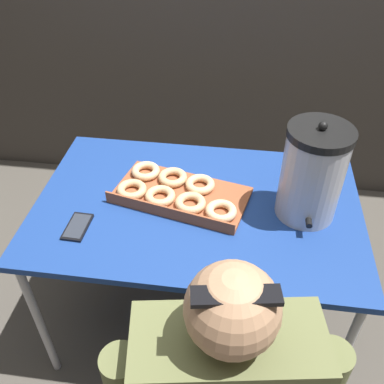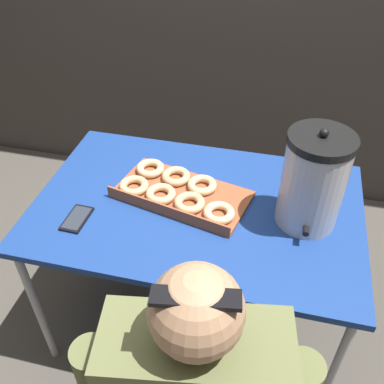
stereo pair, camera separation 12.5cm
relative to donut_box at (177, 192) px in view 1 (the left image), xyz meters
The scene contains 5 objects.
ground_plane 0.77m from the donut_box, 21.46° to the right, with size 12.00×12.00×0.00m, color #4C473F.
folding_table 0.12m from the donut_box, 21.46° to the right, with size 1.27×0.81×0.74m.
donut_box is the anchor object (origin of this frame).
coffee_urn 0.52m from the donut_box, ahead, with size 0.23×0.26×0.40m.
cell_phone 0.40m from the donut_box, 146.25° to the right, with size 0.08×0.14×0.01m.
Camera 1 is at (0.15, -1.24, 1.85)m, focal length 40.00 mm.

